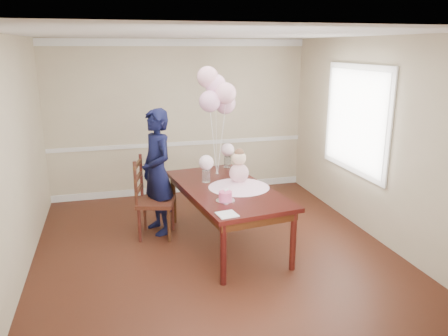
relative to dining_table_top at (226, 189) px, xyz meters
The scene contains 52 objects.
floor 0.82m from the dining_table_top, 136.02° to the right, with size 4.50×5.00×0.00m, color black.
ceiling 1.96m from the dining_table_top, 136.02° to the right, with size 4.50×5.00×0.02m, color silver.
wall_back 2.38m from the dining_table_top, 95.28° to the left, with size 4.50×0.02×2.70m, color tan.
wall_front 2.78m from the dining_table_top, 94.48° to the right, with size 4.50×0.02×2.70m, color tan.
wall_left 2.54m from the dining_table_top, behind, with size 0.02×5.00×2.70m, color tan.
wall_right 2.13m from the dining_table_top, ahead, with size 0.02×5.00×2.70m, color tan.
chair_rail_trim 2.30m from the dining_table_top, 95.30° to the left, with size 4.50×0.02×0.07m, color silver.
crown_molding 2.96m from the dining_table_top, 95.30° to the left, with size 4.50×0.02×0.12m, color white.
baseboard_trim 2.40m from the dining_table_top, 95.30° to the left, with size 4.50×0.02×0.12m, color silver.
window_frame 2.18m from the dining_table_top, ahead, with size 0.02×1.66×1.56m, color white.
window_blinds 2.17m from the dining_table_top, ahead, with size 0.01×1.50×1.40m, color white.
dining_table_top is the anchor object (origin of this frame).
table_apron 0.08m from the dining_table_top, ahead, with size 0.95×2.00×0.11m, color black.
table_leg_fl 1.14m from the dining_table_top, 106.92° to the right, with size 0.07×0.07×0.74m, color black.
table_leg_fr 1.14m from the dining_table_top, 57.85° to the right, with size 0.07×0.07×0.74m, color black.
table_leg_bl 1.14m from the dining_table_top, 122.15° to the left, with size 0.07×0.07×0.74m, color black.
table_leg_br 1.14m from the dining_table_top, 73.08° to the left, with size 0.07×0.07×0.74m, color black.
baby_skirt 0.18m from the dining_table_top, 10.82° to the right, with size 0.80×0.80×0.11m, color #FAB8D6.
baby_torso 0.27m from the dining_table_top, 10.82° to the right, with size 0.25×0.25×0.25m, color pink.
baby_head 0.45m from the dining_table_top, 10.82° to the right, with size 0.18×0.18×0.18m, color beige.
baby_hair 0.51m from the dining_table_top, 10.82° to the right, with size 0.13×0.13×0.13m, color brown.
cake_platter 0.52m from the dining_table_top, 106.35° to the right, with size 0.23×0.23×0.01m, color silver.
birthday_cake 0.53m from the dining_table_top, 106.35° to the right, with size 0.16×0.16×0.11m, color #E0467E.
cake_flower_a 0.54m from the dining_table_top, 106.35° to the right, with size 0.03×0.03×0.03m, color white.
cake_flower_b 0.51m from the dining_table_top, 103.96° to the right, with size 0.03×0.03×0.03m, color silver.
rose_vase_near 0.37m from the dining_table_top, 124.18° to the left, with size 0.11×0.11×0.17m, color white.
roses_near 0.46m from the dining_table_top, 124.18° to the left, with size 0.20×0.20×0.20m, color #FAD2DB.
rose_vase_far 0.99m from the dining_table_top, 73.53° to the left, with size 0.11×0.11×0.17m, color silver.
roses_far 1.03m from the dining_table_top, 73.53° to the left, with size 0.20×0.20×0.20m, color white.
napkin 0.97m from the dining_table_top, 104.77° to the right, with size 0.21×0.21×0.01m, color white.
balloon_weight 0.59m from the dining_table_top, 87.31° to the left, with size 0.04×0.04×0.02m, color #B6B6BB.
balloon_a 1.23m from the dining_table_top, 97.61° to the left, with size 0.30×0.30×0.30m, color #EFA9CE.
balloon_b 1.31m from the dining_table_top, 75.81° to the left, with size 0.30×0.30×0.30m, color #F8B0C3.
balloon_c 1.47m from the dining_table_top, 87.15° to the left, with size 0.30×0.30×0.30m, color #F7AFD2.
balloon_d 1.57m from the dining_table_top, 95.90° to the left, with size 0.30×0.30×0.30m, color #F6AEBD.
balloon_e 1.25m from the dining_table_top, 75.97° to the left, with size 0.30×0.30×0.30m, color #DB9BB7.
balloon_ribbon_a 0.75m from the dining_table_top, 92.42° to the left, with size 0.00×0.00×0.89m, color white.
balloon_ribbon_b 0.78m from the dining_table_top, 81.67° to the left, with size 0.00×0.00×0.99m, color white.
balloon_ribbon_c 0.87m from the dining_table_top, 87.23° to the left, with size 0.00×0.00×1.10m, color white.
balloon_ribbon_d 0.91m from the dining_table_top, 92.00° to the left, with size 0.00×0.00×1.20m, color white.
balloon_ribbon_e 0.79m from the dining_table_top, 81.09° to the left, with size 0.00×0.00×0.83m, color white.
dining_chair_seat 1.03m from the dining_table_top, 151.29° to the left, with size 0.49×0.49×0.06m, color #3A1910.
chair_leg_fl 1.28m from the dining_table_top, 163.16° to the left, with size 0.04×0.04×0.48m, color #36120E.
chair_leg_fr 0.93m from the dining_table_top, 162.30° to the left, with size 0.04×0.04×0.48m, color #3A1D0F.
chair_leg_bl 1.35m from the dining_table_top, 144.50° to the left, with size 0.04×0.04×0.48m, color #39180F.
chair_leg_br 1.03m from the dining_table_top, 135.48° to the left, with size 0.04×0.04×0.48m, color #3D1610.
chair_back_post_l 1.19m from the dining_table_top, 163.19° to the left, with size 0.04×0.04×0.62m, color #33150E.
chair_back_post_r 1.27m from the dining_table_top, 144.85° to the left, with size 0.04×0.04×0.62m, color #3A130F.
chair_slat_low 1.22m from the dining_table_top, 153.73° to the left, with size 0.03×0.44×0.06m, color #3E1E10.
chair_slat_mid 1.22m from the dining_table_top, 153.73° to the left, with size 0.03×0.44×0.06m, color #3B1E10.
chair_slat_top 1.24m from the dining_table_top, 153.73° to the left, with size 0.03×0.44×0.06m, color #3E2311.
woman 1.04m from the dining_table_top, 142.42° to the left, with size 0.64×0.43×1.76m, color black.
Camera 1 is at (-1.22, -5.02, 2.56)m, focal length 35.00 mm.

